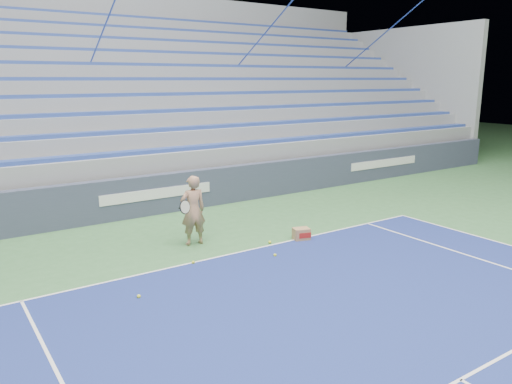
# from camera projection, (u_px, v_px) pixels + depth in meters

# --- Properties ---
(sponsor_barrier) EXTENTS (30.00, 0.32, 1.10)m
(sponsor_barrier) POSITION_uv_depth(u_px,v_px,m) (156.00, 194.00, 13.73)
(sponsor_barrier) COLOR #373D54
(sponsor_barrier) RESTS_ON ground
(bleachers) EXTENTS (31.00, 9.15, 7.30)m
(bleachers) POSITION_uv_depth(u_px,v_px,m) (90.00, 116.00, 17.95)
(bleachers) COLOR gray
(bleachers) RESTS_ON ground
(tennis_player) EXTENTS (0.91, 0.83, 1.58)m
(tennis_player) POSITION_uv_depth(u_px,v_px,m) (193.00, 210.00, 11.10)
(tennis_player) COLOR tan
(tennis_player) RESTS_ON ground
(ball_box) EXTENTS (0.43, 0.38, 0.28)m
(ball_box) POSITION_uv_depth(u_px,v_px,m) (301.00, 234.00, 11.58)
(ball_box) COLOR #A0774D
(ball_box) RESTS_ON ground
(tennis_ball_0) EXTENTS (0.07, 0.07, 0.07)m
(tennis_ball_0) POSITION_uv_depth(u_px,v_px,m) (297.00, 233.00, 11.96)
(tennis_ball_0) COLOR yellow
(tennis_ball_0) RESTS_ON ground
(tennis_ball_1) EXTENTS (0.07, 0.07, 0.07)m
(tennis_ball_1) POSITION_uv_depth(u_px,v_px,m) (307.00, 239.00, 11.55)
(tennis_ball_1) COLOR yellow
(tennis_ball_1) RESTS_ON ground
(tennis_ball_2) EXTENTS (0.07, 0.07, 0.07)m
(tennis_ball_2) POSITION_uv_depth(u_px,v_px,m) (139.00, 296.00, 8.50)
(tennis_ball_2) COLOR yellow
(tennis_ball_2) RESTS_ON ground
(tennis_ball_3) EXTENTS (0.07, 0.07, 0.07)m
(tennis_ball_3) POSITION_uv_depth(u_px,v_px,m) (270.00, 242.00, 11.32)
(tennis_ball_3) COLOR yellow
(tennis_ball_3) RESTS_ON ground
(tennis_ball_4) EXTENTS (0.07, 0.07, 0.07)m
(tennis_ball_4) POSITION_uv_depth(u_px,v_px,m) (309.00, 230.00, 12.22)
(tennis_ball_4) COLOR yellow
(tennis_ball_4) RESTS_ON ground
(tennis_ball_5) EXTENTS (0.07, 0.07, 0.07)m
(tennis_ball_5) POSITION_uv_depth(u_px,v_px,m) (275.00, 255.00, 10.49)
(tennis_ball_5) COLOR yellow
(tennis_ball_5) RESTS_ON ground
(tennis_ball_6) EXTENTS (0.07, 0.07, 0.07)m
(tennis_ball_6) POSITION_uv_depth(u_px,v_px,m) (193.00, 262.00, 10.07)
(tennis_ball_6) COLOR yellow
(tennis_ball_6) RESTS_ON ground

